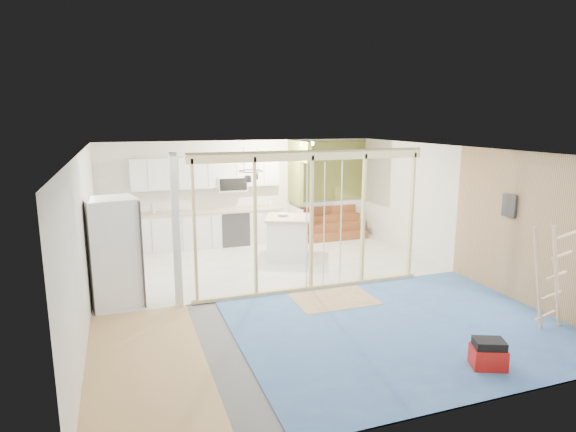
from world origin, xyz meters
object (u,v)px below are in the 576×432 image
object	(u,v)px
island	(288,238)
ladder	(550,277)
fridge	(114,252)
toolbox	(488,355)

from	to	relation	value
island	ladder	bearing A→B (deg)	-40.60
fridge	toolbox	bearing A→B (deg)	-51.65
fridge	island	xyz separation A→B (m)	(3.69, 1.67, -0.45)
fridge	toolbox	distance (m)	5.93
toolbox	ladder	size ratio (longest dim) A/B	0.31
fridge	island	world-z (taller)	fridge
fridge	ladder	xyz separation A→B (m)	(6.09, -3.19, -0.10)
toolbox	ladder	xyz separation A→B (m)	(1.64, 0.66, 0.64)
ladder	island	bearing A→B (deg)	114.51
island	ladder	size ratio (longest dim) A/B	0.80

